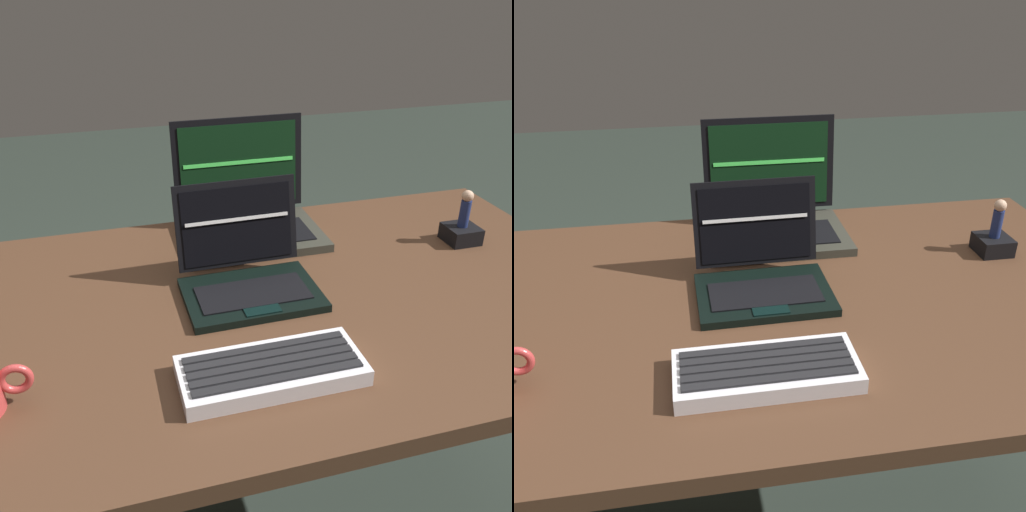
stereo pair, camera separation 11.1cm
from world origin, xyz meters
The scene contains 6 objects.
desk centered at (0.00, 0.00, 0.62)m, with size 1.57×0.82×0.72m.
laptop_front centered at (0.03, 0.04, 0.76)m, with size 0.26×0.22×0.20m.
laptop_rear centered at (0.11, 0.30, 0.77)m, with size 0.33×0.25×0.26m.
external_keyboard centered at (0.00, -0.23, 0.73)m, with size 0.29×0.13×0.03m.
figurine_stand centered at (0.57, 0.12, 0.74)m, with size 0.07×0.07×0.04m, color black.
figurine centered at (0.57, 0.12, 0.81)m, with size 0.03×0.03×0.09m.
Camera 1 is at (-0.22, -0.92, 1.32)m, focal length 40.54 mm.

